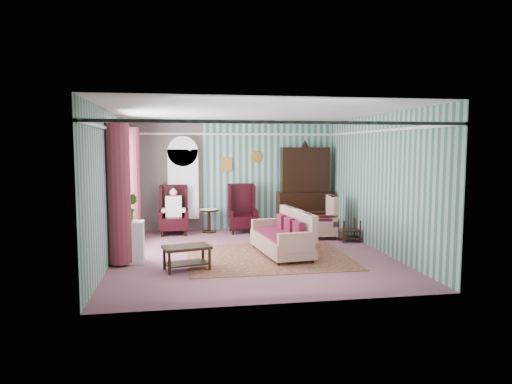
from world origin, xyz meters
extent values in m
plane|color=#874E5C|center=(0.00, 0.00, 0.00)|extent=(6.00, 6.00, 0.00)
cube|color=#38665D|center=(0.00, 3.00, 1.45)|extent=(5.50, 0.02, 2.90)
cube|color=#38665D|center=(0.00, -3.00, 1.45)|extent=(5.50, 0.02, 2.90)
cube|color=#38665D|center=(-2.75, 0.00, 1.45)|extent=(0.02, 6.00, 2.90)
cube|color=#38665D|center=(2.75, 0.00, 1.45)|extent=(0.02, 6.00, 2.90)
cube|color=white|center=(0.00, 0.00, 2.90)|extent=(5.50, 6.00, 0.02)
cube|color=#884556|center=(-1.80, 2.99, 1.45)|extent=(1.90, 0.01, 2.90)
cube|color=white|center=(0.00, 0.00, 2.55)|extent=(5.50, 6.00, 0.05)
cube|color=white|center=(-2.72, 0.60, 1.55)|extent=(0.04, 1.50, 1.90)
cylinder|color=maroon|center=(-2.55, -0.45, 1.35)|extent=(0.44, 0.44, 2.60)
cylinder|color=maroon|center=(-2.55, 1.65, 1.35)|extent=(0.44, 0.44, 2.60)
cube|color=#AD722E|center=(-0.20, 2.97, 1.75)|extent=(0.30, 0.03, 0.38)
cube|color=silver|center=(-1.35, 2.84, 1.12)|extent=(0.80, 0.28, 2.24)
cube|color=black|center=(1.90, 2.72, 1.18)|extent=(1.50, 0.56, 2.36)
cube|color=black|center=(-1.60, 2.45, 0.62)|extent=(0.76, 0.80, 1.25)
cube|color=black|center=(0.15, 2.45, 0.62)|extent=(0.76, 0.80, 1.25)
cylinder|color=black|center=(-0.70, 2.60, 0.30)|extent=(0.50, 0.50, 0.60)
cube|color=black|center=(2.47, 0.90, 0.27)|extent=(0.45, 0.38, 0.54)
cube|color=white|center=(-2.40, -0.30, 0.40)|extent=(0.55, 0.35, 0.80)
cube|color=#4F1A20|center=(0.30, -0.30, 0.01)|extent=(3.20, 2.60, 0.01)
cube|color=#BCAD91|center=(0.61, -0.14, 0.49)|extent=(1.10, 1.95, 0.98)
cube|color=beige|center=(1.90, 1.44, 0.49)|extent=(0.81, 0.90, 0.98)
cube|color=black|center=(-1.32, -0.97, 0.22)|extent=(0.92, 0.69, 0.44)
imported|color=#224F18|center=(-2.43, -0.36, 0.99)|extent=(0.42, 0.39, 0.38)
imported|color=#225019|center=(-2.39, -0.15, 1.06)|extent=(0.35, 0.32, 0.53)
imported|color=#1D561A|center=(-2.52, -0.28, 1.00)|extent=(0.26, 0.26, 0.39)
camera|label=1|loc=(-1.41, -9.13, 2.21)|focal=32.00mm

